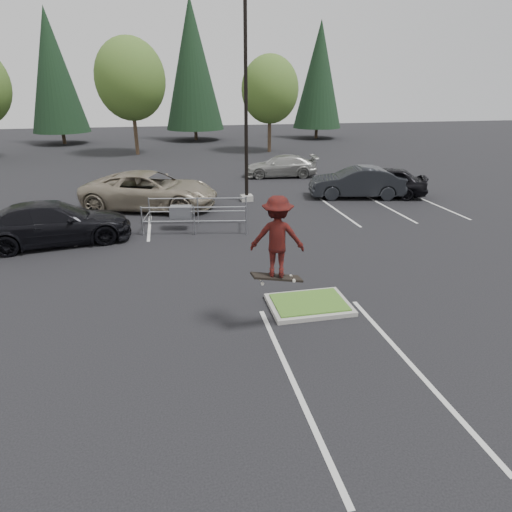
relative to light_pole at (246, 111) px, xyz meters
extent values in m
plane|color=black|center=(-0.50, -12.00, -4.56)|extent=(120.00, 120.00, 0.00)
cube|color=gray|center=(-0.50, -12.00, -4.50)|extent=(2.20, 1.60, 0.12)
cube|color=#325D1D|center=(-0.50, -12.00, -4.42)|extent=(1.95, 1.35, 0.05)
cube|color=beige|center=(-5.00, -3.00, -4.56)|extent=(0.12, 5.20, 0.01)
cube|color=beige|center=(-7.70, -3.00, -4.56)|extent=(0.12, 5.20, 0.01)
cube|color=beige|center=(-10.40, -3.00, -4.56)|extent=(0.12, 5.20, 0.01)
cube|color=beige|center=(4.00, -3.00, -4.56)|extent=(0.12, 5.20, 0.01)
cube|color=beige|center=(6.70, -3.00, -4.56)|extent=(0.12, 5.20, 0.01)
cube|color=beige|center=(9.40, -3.00, -4.56)|extent=(0.12, 5.20, 0.01)
cube|color=beige|center=(-1.85, -15.00, -4.56)|extent=(0.12, 6.00, 0.01)
cube|color=beige|center=(0.85, -15.00, -4.56)|extent=(0.12, 6.00, 0.01)
cube|color=gray|center=(0.00, 0.00, -4.41)|extent=(0.60, 0.60, 0.30)
cylinder|color=black|center=(0.00, 0.00, 0.44)|extent=(0.18, 0.18, 10.00)
cylinder|color=#38281C|center=(-6.50, 18.50, -2.81)|extent=(0.32, 0.32, 3.50)
ellipsoid|color=#396927|center=(-6.50, 18.50, 1.70)|extent=(5.89, 5.89, 6.77)
sphere|color=#396927|center=(-5.90, 18.20, 0.96)|extent=(3.68, 3.68, 3.68)
sphere|color=#396927|center=(-7.00, 18.90, 1.15)|extent=(4.05, 4.05, 4.05)
cylinder|color=#38281C|center=(5.50, 17.80, -3.04)|extent=(0.32, 0.32, 3.04)
ellipsoid|color=#396927|center=(5.50, 17.80, 0.88)|extent=(5.12, 5.12, 5.89)
sphere|color=#396927|center=(6.10, 17.50, 0.24)|extent=(3.20, 3.20, 3.20)
sphere|color=#396927|center=(5.00, 18.20, 0.40)|extent=(3.52, 3.52, 3.52)
cylinder|color=#38281C|center=(-14.50, 28.00, -3.96)|extent=(0.36, 0.36, 1.20)
cone|color=black|center=(-14.50, 28.00, 2.54)|extent=(5.72, 5.72, 11.80)
cylinder|color=#38281C|center=(-0.50, 28.50, -3.96)|extent=(0.36, 0.36, 1.20)
cone|color=black|center=(-0.50, 28.50, 3.29)|extent=(6.38, 6.38, 13.30)
cylinder|color=#38281C|center=(13.50, 27.50, -3.96)|extent=(0.36, 0.36, 1.20)
cone|color=black|center=(13.50, 27.50, 2.29)|extent=(5.50, 5.50, 11.30)
cylinder|color=#95979D|center=(-5.21, -4.76, -3.95)|extent=(0.06, 0.06, 1.21)
cylinder|color=#95979D|center=(-4.95, -3.31, -3.95)|extent=(0.06, 0.06, 1.21)
cylinder|color=#95979D|center=(-3.13, -5.13, -3.95)|extent=(0.06, 0.06, 1.21)
cylinder|color=#95979D|center=(-2.87, -3.68, -3.95)|extent=(0.06, 0.06, 1.21)
cylinder|color=#95979D|center=(-1.05, -5.51, -3.95)|extent=(0.06, 0.06, 1.21)
cylinder|color=#95979D|center=(-0.79, -4.05, -3.95)|extent=(0.06, 0.06, 1.21)
cylinder|color=#95979D|center=(-3.13, -5.13, -3.98)|extent=(4.17, 0.80, 0.05)
cylinder|color=#95979D|center=(-3.13, -5.13, -3.40)|extent=(4.17, 0.80, 0.05)
cylinder|color=#95979D|center=(-2.87, -3.68, -3.98)|extent=(4.17, 0.80, 0.05)
cylinder|color=#95979D|center=(-2.87, -3.68, -3.40)|extent=(4.17, 0.80, 0.05)
cube|color=#95979D|center=(-3.62, -4.29, -3.80)|extent=(0.98, 0.70, 0.51)
cube|color=black|center=(-1.70, -13.00, -3.10)|extent=(1.27, 0.47, 0.31)
cylinder|color=silver|center=(-2.09, -13.13, -3.17)|extent=(0.08, 0.05, 0.08)
cylinder|color=silver|center=(-2.09, -12.87, -3.17)|extent=(0.08, 0.05, 0.08)
cylinder|color=silver|center=(-1.31, -13.13, -3.17)|extent=(0.08, 0.05, 0.08)
cylinder|color=silver|center=(-1.31, -12.87, -3.17)|extent=(0.08, 0.05, 0.08)
imported|color=maroon|center=(-1.70, -13.00, -2.09)|extent=(1.39, 1.01, 1.93)
imported|color=gray|center=(-5.00, -0.50, -3.65)|extent=(7.15, 4.87, 1.82)
imported|color=black|center=(-8.50, -5.00, -3.75)|extent=(5.87, 3.14, 1.62)
imported|color=black|center=(6.00, -0.50, -3.73)|extent=(5.29, 2.79, 1.66)
imported|color=black|center=(7.50, -0.50, -3.74)|extent=(5.20, 3.69, 1.65)
imported|color=#9A9A95|center=(3.49, 6.00, -3.85)|extent=(5.08, 2.58, 1.41)
camera|label=1|loc=(-4.09, -21.98, 1.12)|focal=30.00mm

